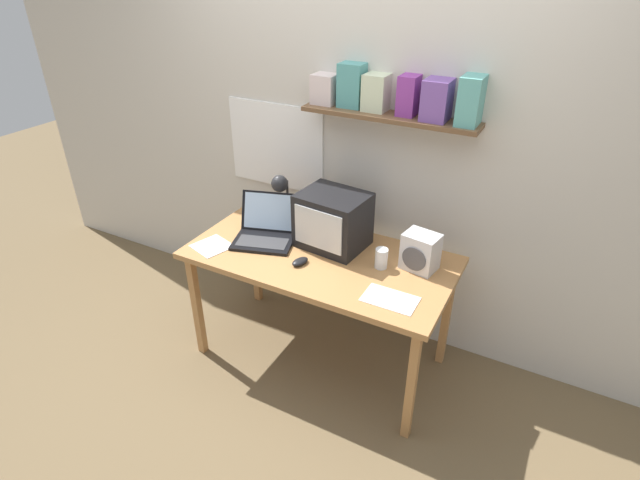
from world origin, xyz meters
TOP-DOWN VIEW (x-y plane):
  - ground_plane at (0.00, 0.00)m, footprint 12.00×12.00m
  - back_wall at (0.00, 0.51)m, footprint 5.60×0.24m
  - corner_desk at (0.00, 0.00)m, footprint 1.51×0.76m
  - crt_monitor at (0.01, 0.14)m, footprint 0.40×0.34m
  - laptop at (-0.38, 0.03)m, footprint 0.43×0.42m
  - desk_lamp at (-0.38, 0.21)m, footprint 0.13×0.18m
  - juice_glass at (0.35, 0.05)m, footprint 0.07×0.07m
  - space_heater at (0.54, 0.14)m, footprint 0.20×0.17m
  - computer_mouse at (-0.05, -0.13)m, footprint 0.09×0.12m
  - open_notebook at (0.50, -0.20)m, footprint 0.27×0.17m
  - loose_paper_near_monitor at (-0.60, -0.21)m, footprint 0.25×0.24m

SIDE VIEW (x-z plane):
  - ground_plane at x=0.00m, z-range 0.00..0.00m
  - corner_desk at x=0.00m, z-range 0.31..1.07m
  - open_notebook at x=0.50m, z-range 0.76..0.76m
  - loose_paper_near_monitor at x=-0.60m, z-range 0.76..0.76m
  - computer_mouse at x=-0.05m, z-range 0.76..0.79m
  - juice_glass at x=0.35m, z-range 0.75..0.87m
  - laptop at x=-0.38m, z-range 0.70..0.94m
  - space_heater at x=0.54m, z-range 0.76..0.97m
  - crt_monitor at x=0.01m, z-range 0.76..1.08m
  - desk_lamp at x=-0.38m, z-range 0.82..1.16m
  - back_wall at x=0.00m, z-range 0.01..2.61m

